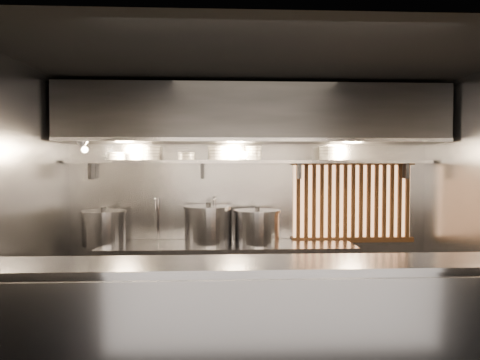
{
  "coord_description": "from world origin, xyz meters",
  "views": [
    {
      "loc": [
        -0.43,
        -4.38,
        1.86
      ],
      "look_at": [
        -0.18,
        0.55,
        1.68
      ],
      "focal_mm": 35.0,
      "sensor_mm": 36.0,
      "label": 1
    }
  ],
  "objects": [
    {
      "name": "ceiling",
      "position": [
        0.0,
        0.0,
        2.8
      ],
      "size": [
        4.5,
        4.5,
        0.0
      ],
      "primitive_type": "plane",
      "rotation": [
        3.14,
        0.0,
        0.0
      ],
      "color": "black",
      "rests_on": "wall_back"
    },
    {
      "name": "faucet_right",
      "position": [
        -0.45,
        1.37,
        1.31
      ],
      "size": [
        0.04,
        0.3,
        0.5
      ],
      "color": "silver",
      "rests_on": "wall_back"
    },
    {
      "name": "bowl_stack_0",
      "position": [
        -1.63,
        1.32,
        1.95
      ],
      "size": [
        0.22,
        0.22,
        0.09
      ],
      "color": "white",
      "rests_on": "bowl_shelf"
    },
    {
      "name": "faucet_left",
      "position": [
        -1.15,
        1.37,
        1.31
      ],
      "size": [
        0.04,
        0.3,
        0.5
      ],
      "color": "silver",
      "rests_on": "wall_back"
    },
    {
      "name": "bowl_stack_1",
      "position": [
        -1.21,
        1.32,
        1.98
      ],
      "size": [
        0.22,
        0.22,
        0.17
      ],
      "color": "white",
      "rests_on": "bowl_shelf"
    },
    {
      "name": "wall_left",
      "position": [
        -2.25,
        0.0,
        1.4
      ],
      "size": [
        0.0,
        3.0,
        3.0
      ],
      "primitive_type": "plane",
      "rotation": [
        1.57,
        0.0,
        1.57
      ],
      "color": "gray",
      "rests_on": "floor"
    },
    {
      "name": "exhaust_hood",
      "position": [
        0.0,
        1.1,
        2.42
      ],
      "size": [
        4.4,
        0.81,
        0.65
      ],
      "color": "#2D2D30",
      "rests_on": "ceiling"
    },
    {
      "name": "heat_lamp",
      "position": [
        -1.9,
        0.85,
        2.07
      ],
      "size": [
        0.25,
        0.35,
        0.2
      ],
      "color": "#A1A1A6",
      "rests_on": "exhaust_hood"
    },
    {
      "name": "pendant_bulb",
      "position": [
        -0.1,
        1.2,
        1.96
      ],
      "size": [
        0.09,
        0.09,
        0.19
      ],
      "color": "#2D2D30",
      "rests_on": "exhaust_hood"
    },
    {
      "name": "stock_pot_mid",
      "position": [
        -0.52,
        1.17,
        1.13
      ],
      "size": [
        0.63,
        0.63,
        0.49
      ],
      "rotation": [
        0.0,
        0.0,
        -0.07
      ],
      "color": "#A1A1A6",
      "rests_on": "cooking_bench"
    },
    {
      "name": "wood_screen",
      "position": [
        1.3,
        1.45,
        1.38
      ],
      "size": [
        1.56,
        0.09,
        1.04
      ],
      "color": "#F6AC6F",
      "rests_on": "wall_back"
    },
    {
      "name": "bowl_shelf",
      "position": [
        0.0,
        1.32,
        1.88
      ],
      "size": [
        4.4,
        0.34,
        0.04
      ],
      "primitive_type": "cube",
      "color": "#A1A1A6",
      "rests_on": "wall_back"
    },
    {
      "name": "floor",
      "position": [
        0.0,
        0.0,
        0.0
      ],
      "size": [
        4.5,
        4.5,
        0.0
      ],
      "primitive_type": "plane",
      "color": "black",
      "rests_on": "ground"
    },
    {
      "name": "serving_counter",
      "position": [
        0.0,
        -0.96,
        0.57
      ],
      "size": [
        4.5,
        0.56,
        1.13
      ],
      "color": "#A1A1A6",
      "rests_on": "floor"
    },
    {
      "name": "bowl_stack_5",
      "position": [
        0.95,
        1.32,
        1.98
      ],
      "size": [
        0.23,
        0.23,
        0.17
      ],
      "color": "white",
      "rests_on": "bowl_shelf"
    },
    {
      "name": "cooking_bench",
      "position": [
        -0.3,
        1.13,
        0.45
      ],
      "size": [
        3.0,
        0.7,
        0.9
      ],
      "primitive_type": "cube",
      "color": "#A1A1A6",
      "rests_on": "floor"
    },
    {
      "name": "bowl_stack_2",
      "position": [
        -0.79,
        1.32,
        1.95
      ],
      "size": [
        0.22,
        0.22,
        0.09
      ],
      "color": "white",
      "rests_on": "bowl_shelf"
    },
    {
      "name": "wall_back",
      "position": [
        0.0,
        1.5,
        1.4
      ],
      "size": [
        4.5,
        0.0,
        4.5
      ],
      "primitive_type": "plane",
      "rotation": [
        1.57,
        0.0,
        0.0
      ],
      "color": "gray",
      "rests_on": "floor"
    },
    {
      "name": "stock_pot_left",
      "position": [
        -1.75,
        1.16,
        1.1
      ],
      "size": [
        0.67,
        0.67,
        0.45
      ],
      "rotation": [
        0.0,
        0.0,
        0.35
      ],
      "color": "#A1A1A6",
      "rests_on": "cooking_bench"
    },
    {
      "name": "bowl_stack_3",
      "position": [
        -0.41,
        1.32,
        1.98
      ],
      "size": [
        0.24,
        0.24,
        0.17
      ],
      "color": "white",
      "rests_on": "bowl_shelf"
    },
    {
      "name": "bowl_stack_4",
      "position": [
        0.03,
        1.32,
        1.98
      ],
      "size": [
        0.2,
        0.2,
        0.17
      ],
      "color": "white",
      "rests_on": "bowl_shelf"
    },
    {
      "name": "stock_pot_right",
      "position": [
        0.05,
        1.12,
        1.11
      ],
      "size": [
        0.72,
        0.72,
        0.45
      ],
      "rotation": [
        0.0,
        0.0,
        -0.4
      ],
      "color": "#A1A1A6",
      "rests_on": "cooking_bench"
    }
  ]
}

